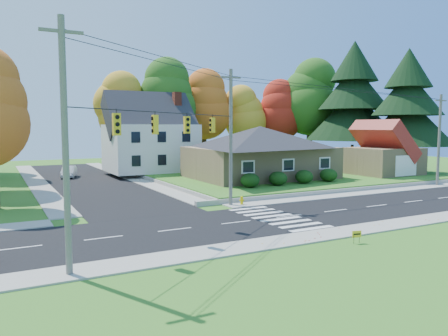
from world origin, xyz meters
The scene contains 22 objects.
ground centered at (0.00, 0.00, 0.00)m, with size 120.00×120.00×0.00m, color #3D7923.
road_main centered at (0.00, 0.00, 0.01)m, with size 90.00×8.00×0.02m, color black.
road_cross centered at (-8.00, 26.00, 0.01)m, with size 8.00×44.00×0.02m, color black.
sidewalk_north centered at (0.00, 5.00, 0.04)m, with size 90.00×2.00×0.08m, color #9C9A90.
sidewalk_south centered at (0.00, -5.00, 0.04)m, with size 90.00×2.00×0.08m, color #9C9A90.
lawn centered at (13.00, 21.00, 0.25)m, with size 30.00×30.00×0.50m, color #3D7923.
ranch_house centered at (8.00, 16.00, 3.27)m, with size 14.60×10.60×5.40m.
colonial_house centered at (0.04, 28.00, 4.58)m, with size 10.40×8.40×9.60m.
garage centered at (22.00, 11.99, 2.84)m, with size 7.30×6.30×4.60m.
hedge_row centered at (7.50, 9.80, 1.14)m, with size 10.70×1.70×1.27m.
traffic_infrastructure centered at (-0.15, 1.35, 5.15)m, with size 38.10×10.66×10.00m.
tree_lot_0 centered at (-2.00, 34.00, 8.31)m, with size 6.72×6.72×12.51m.
tree_lot_1 centered at (4.00, 33.00, 9.61)m, with size 7.84×7.84×14.60m.
tree_lot_2 centered at (10.00, 34.00, 8.96)m, with size 7.28×7.28×13.56m.
tree_lot_3 centered at (16.00, 33.00, 7.65)m, with size 6.16×6.16×11.47m.
tree_lot_4 centered at (22.00, 32.00, 8.31)m, with size 6.72×6.72×12.51m.
tree_lot_5 centered at (26.00, 30.00, 10.27)m, with size 8.40×8.40×15.64m.
conifer_east_a centered at (27.00, 22.00, 9.39)m, with size 12.80×12.80×16.96m.
conifer_east_b centered at (28.00, 14.00, 8.28)m, with size 11.20×11.20×14.84m.
white_car centered at (-9.27, 29.58, 0.68)m, with size 1.39×3.99×1.31m, color silver.
fire_hydrant centered at (-0.71, 4.92, 0.34)m, with size 0.40×0.31×0.70m.
yard_sign centered at (-0.99, -6.97, 0.45)m, with size 0.51×0.15×0.64m.
Camera 1 is at (-16.99, -22.79, 5.84)m, focal length 35.00 mm.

